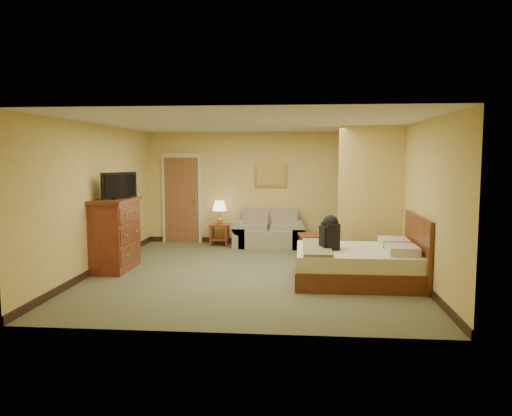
# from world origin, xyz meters

# --- Properties ---
(floor) EXTENTS (6.00, 6.00, 0.00)m
(floor) POSITION_xyz_m (0.00, 0.00, 0.00)
(floor) COLOR brown
(floor) RESTS_ON ground
(ceiling) EXTENTS (6.00, 6.00, 0.00)m
(ceiling) POSITION_xyz_m (0.00, 0.00, 2.60)
(ceiling) COLOR white
(ceiling) RESTS_ON back_wall
(back_wall) EXTENTS (5.50, 0.02, 2.60)m
(back_wall) POSITION_xyz_m (0.00, 3.00, 1.30)
(back_wall) COLOR #D9BA5C
(back_wall) RESTS_ON floor
(left_wall) EXTENTS (0.02, 6.00, 2.60)m
(left_wall) POSITION_xyz_m (-2.75, 0.00, 1.30)
(left_wall) COLOR #D9BA5C
(left_wall) RESTS_ON floor
(right_wall) EXTENTS (0.02, 6.00, 2.60)m
(right_wall) POSITION_xyz_m (2.75, 0.00, 1.30)
(right_wall) COLOR #D9BA5C
(right_wall) RESTS_ON floor
(partition) EXTENTS (1.20, 0.15, 2.60)m
(partition) POSITION_xyz_m (2.15, 0.93, 1.30)
(partition) COLOR #D9BA5C
(partition) RESTS_ON floor
(door) EXTENTS (0.94, 0.16, 2.10)m
(door) POSITION_xyz_m (-1.95, 2.96, 1.03)
(door) COLOR beige
(door) RESTS_ON floor
(baseboard) EXTENTS (5.50, 0.02, 0.12)m
(baseboard) POSITION_xyz_m (0.00, 2.99, 0.06)
(baseboard) COLOR black
(baseboard) RESTS_ON floor
(loveseat) EXTENTS (1.61, 0.75, 0.81)m
(loveseat) POSITION_xyz_m (0.15, 2.57, 0.26)
(loveseat) COLOR gray
(loveseat) RESTS_ON floor
(side_table) EXTENTS (0.45, 0.45, 0.49)m
(side_table) POSITION_xyz_m (-1.00, 2.65, 0.32)
(side_table) COLOR maroon
(side_table) RESTS_ON floor
(table_lamp) EXTENTS (0.32, 0.32, 0.53)m
(table_lamp) POSITION_xyz_m (-1.00, 2.65, 0.89)
(table_lamp) COLOR #B49442
(table_lamp) RESTS_ON side_table
(coffee_table) EXTENTS (0.72, 0.72, 0.42)m
(coffee_table) POSITION_xyz_m (1.14, 1.77, 0.30)
(coffee_table) COLOR maroon
(coffee_table) RESTS_ON floor
(wall_picture) EXTENTS (0.75, 0.04, 0.59)m
(wall_picture) POSITION_xyz_m (0.15, 2.97, 1.60)
(wall_picture) COLOR #B78E3F
(wall_picture) RESTS_ON back_wall
(dresser) EXTENTS (0.63, 1.20, 1.29)m
(dresser) POSITION_xyz_m (-2.48, 0.04, 0.65)
(dresser) COLOR maroon
(dresser) RESTS_ON floor
(tv) EXTENTS (0.42, 0.70, 0.47)m
(tv) POSITION_xyz_m (-2.38, 0.04, 1.51)
(tv) COLOR black
(tv) RESTS_ON dresser
(bed) EXTENTS (1.99, 1.69, 1.09)m
(bed) POSITION_xyz_m (1.82, -0.46, 0.30)
(bed) COLOR #542513
(bed) RESTS_ON floor
(backpack) EXTENTS (0.30, 0.37, 0.56)m
(backpack) POSITION_xyz_m (1.32, -0.49, 0.83)
(backpack) COLOR black
(backpack) RESTS_ON bed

